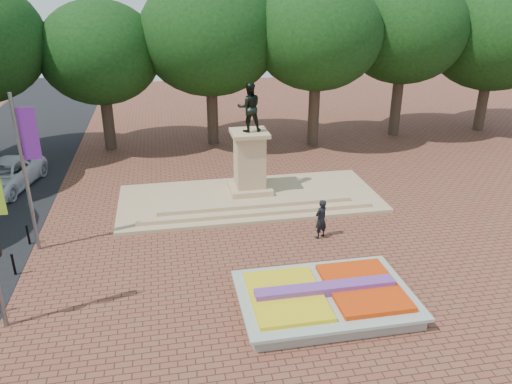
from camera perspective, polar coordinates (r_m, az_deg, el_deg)
The scene contains 6 objects.
ground at distance 20.32m, azimuth 3.33°, elevation -9.95°, with size 90.00×90.00×0.00m, color brown.
flower_bed at distance 18.78m, azimuth 7.97°, elevation -11.83°, with size 6.30×4.30×0.91m.
monument at distance 26.89m, azimuth -0.72°, elevation 0.76°, with size 14.00×6.00×6.40m.
tree_row_back at distance 35.43m, azimuth 0.12°, elevation 15.85°, with size 44.80×8.80×10.43m.
van at distance 31.79m, azimuth -26.85°, elevation 1.65°, with size 2.74×5.94×1.65m, color silver.
pedestrian at distance 23.16m, azimuth 7.43°, elevation -3.07°, with size 0.69×0.45×1.90m, color black.
Camera 1 is at (-4.34, -16.53, 11.00)m, focal length 35.00 mm.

